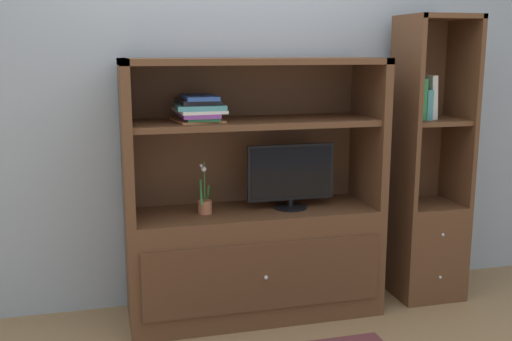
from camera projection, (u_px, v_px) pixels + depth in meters
ground_plane at (272, 341)px, 3.37m from camera, size 8.00×8.00×0.00m
painted_rear_wall at (240, 83)px, 3.81m from camera, size 6.00×0.10×2.80m
media_console at (254, 235)px, 3.66m from camera, size 1.53×0.54×1.56m
tv_monitor at (291, 176)px, 3.61m from camera, size 0.54×0.20×0.39m
potted_plant at (205, 204)px, 3.52m from camera, size 0.08×0.11×0.31m
magazine_stack at (199, 109)px, 3.42m from camera, size 0.29×0.35×0.15m
bookshelf_tall at (427, 206)px, 3.94m from camera, size 0.43×0.41×1.82m
upright_book_row at (422, 101)px, 3.77m from camera, size 0.16×0.17×0.27m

